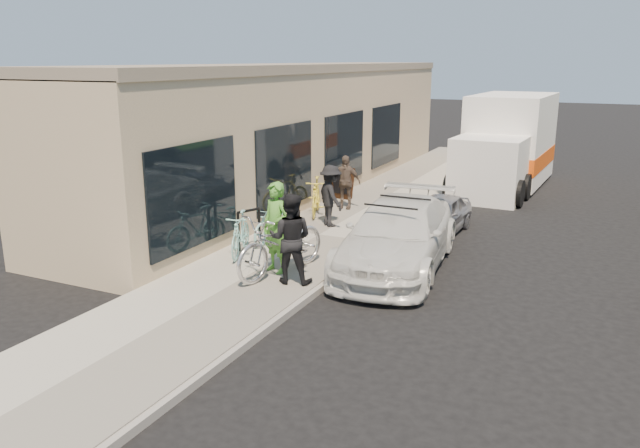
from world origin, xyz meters
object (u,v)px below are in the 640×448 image
(bystander_a, at_px, (331,196))
(cruiser_bike_b, at_px, (272,223))
(sandwich_board, at_px, (342,184))
(cruiser_bike_c, at_px, (316,197))
(woman_rider, at_px, (276,228))
(bike_rack, at_px, (249,225))
(bystander_b, at_px, (345,182))
(tandem_bike, at_px, (282,243))
(cruiser_bike_a, at_px, (240,234))
(man_standing, at_px, (291,238))
(sedan_silver, at_px, (438,215))
(sedan_white, at_px, (398,236))
(moving_truck, at_px, (507,147))

(bystander_a, bearing_deg, cruiser_bike_b, 110.49)
(sandwich_board, bearing_deg, bystander_a, -67.57)
(cruiser_bike_c, bearing_deg, woman_rider, -93.85)
(woman_rider, bearing_deg, cruiser_bike_b, 142.15)
(bike_rack, height_order, bystander_b, bystander_b)
(tandem_bike, xyz_separation_m, cruiser_bike_b, (-1.36, 1.95, -0.20))
(tandem_bike, height_order, bystander_a, bystander_a)
(cruiser_bike_a, relative_size, bystander_a, 1.00)
(tandem_bike, height_order, cruiser_bike_a, tandem_bike)
(bike_rack, distance_m, man_standing, 2.49)
(man_standing, relative_size, bystander_b, 1.14)
(cruiser_bike_a, bearing_deg, woman_rider, -45.92)
(sedan_silver, distance_m, cruiser_bike_c, 3.47)
(man_standing, xyz_separation_m, cruiser_bike_b, (-1.75, 2.31, -0.44))
(tandem_bike, bearing_deg, man_standing, -28.50)
(bystander_b, bearing_deg, cruiser_bike_a, -103.68)
(bike_rack, bearing_deg, sandwich_board, 91.73)
(tandem_bike, bearing_deg, bike_rack, 155.26)
(bike_rack, height_order, sandwich_board, sandwich_board)
(tandem_bike, distance_m, cruiser_bike_b, 2.39)
(sedan_white, bearing_deg, sandwich_board, 118.54)
(moving_truck, xyz_separation_m, cruiser_bike_a, (-3.84, -11.21, -0.78))
(cruiser_bike_c, bearing_deg, sandwich_board, 73.86)
(sedan_white, distance_m, man_standing, 2.60)
(cruiser_bike_a, xyz_separation_m, cruiser_bike_b, (0.08, 1.25, -0.04))
(sedan_silver, relative_size, cruiser_bike_c, 1.71)
(bike_rack, bearing_deg, woman_rider, -40.12)
(bike_rack, xyz_separation_m, sedan_white, (3.37, 0.57, 0.01))
(sandwich_board, distance_m, sedan_silver, 4.21)
(bystander_b, bearing_deg, bike_rack, -105.13)
(sandwich_board, height_order, bystander_b, bystander_b)
(man_standing, bearing_deg, bystander_a, -89.67)
(moving_truck, height_order, cruiser_bike_b, moving_truck)
(cruiser_bike_b, xyz_separation_m, cruiser_bike_c, (-0.19, 2.81, 0.07))
(sedan_silver, height_order, cruiser_bike_a, cruiser_bike_a)
(moving_truck, relative_size, cruiser_bike_b, 3.88)
(woman_rider, distance_m, cruiser_bike_a, 1.49)
(sandwich_board, distance_m, bystander_a, 3.31)
(bike_rack, relative_size, bystander_b, 0.60)
(sandwich_board, distance_m, man_standing, 7.63)
(sedan_silver, bearing_deg, tandem_bike, -109.45)
(bike_rack, height_order, cruiser_bike_c, cruiser_bike_c)
(tandem_bike, xyz_separation_m, bystander_a, (-0.67, 3.84, 0.16))
(sandwich_board, distance_m, sedan_white, 6.29)
(man_standing, xyz_separation_m, cruiser_bike_c, (-1.94, 5.12, -0.37))
(tandem_bike, xyz_separation_m, woman_rider, (-0.17, 0.07, 0.29))
(sedan_white, bearing_deg, cruiser_bike_b, 171.09)
(tandem_bike, bearing_deg, sedan_white, 57.56)
(cruiser_bike_c, bearing_deg, man_standing, -89.41)
(moving_truck, bearing_deg, man_standing, -96.87)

